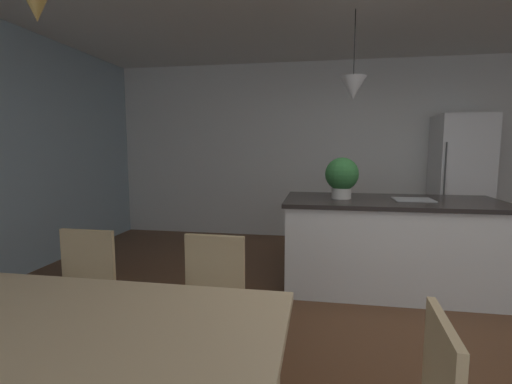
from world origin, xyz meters
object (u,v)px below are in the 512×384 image
chair_far_left (77,296)px  chair_far_right (208,306)px  dining_table (36,337)px  potted_plant_on_island (342,176)px  kitchen_island (390,243)px  refrigerator (459,183)px

chair_far_left → chair_far_right: size_ratio=1.00×
dining_table → potted_plant_on_island: 2.90m
kitchen_island → chair_far_left: bearing=-141.8°
dining_table → chair_far_left: size_ratio=2.21×
potted_plant_on_island → dining_table: bearing=-116.7°
chair_far_right → chair_far_left: bearing=180.0°
dining_table → chair_far_right: chair_far_right is taller
chair_far_left → chair_far_right: bearing=-0.0°
chair_far_left → dining_table: bearing=-62.3°
kitchen_island → potted_plant_on_island: bearing=180.0°
dining_table → refrigerator: (2.97, 4.25, 0.25)m
chair_far_right → potted_plant_on_island: size_ratio=2.12×
chair_far_left → refrigerator: bearing=45.3°
chair_far_left → chair_far_right: (0.87, -0.00, 0.00)m
chair_far_left → potted_plant_on_island: bearing=45.2°
kitchen_island → potted_plant_on_island: (-0.49, 0.00, 0.66)m
dining_table → chair_far_right: size_ratio=2.21×
chair_far_left → potted_plant_on_island: (1.72, 1.73, 0.65)m
dining_table → chair_far_left: (-0.43, 0.82, -0.20)m
refrigerator → potted_plant_on_island: refrigerator is taller
chair_far_left → kitchen_island: kitchen_island is taller
kitchen_island → dining_table: bearing=-124.8°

